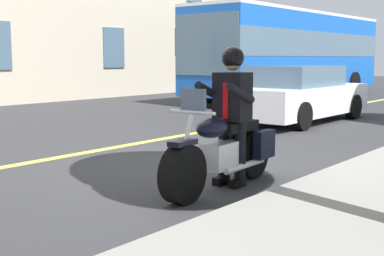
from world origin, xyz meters
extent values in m
plane|color=#333335|center=(0.00, 0.00, 0.00)|extent=(80.00, 80.00, 0.00)
cube|color=#E5DB4C|center=(0.00, -2.00, 0.01)|extent=(60.00, 0.16, 0.01)
cylinder|color=black|center=(1.63, 1.27, 0.33)|extent=(0.67, 0.24, 0.66)
cylinder|color=black|center=(0.09, 1.17, 0.33)|extent=(0.67, 0.24, 0.66)
cube|color=silver|center=(0.83, 1.22, 0.42)|extent=(0.58, 0.32, 0.32)
ellipsoid|color=black|center=(1.03, 1.23, 0.78)|extent=(0.58, 0.32, 0.24)
cube|color=black|center=(0.48, 1.19, 0.74)|extent=(0.72, 0.33, 0.12)
cube|color=black|center=(0.12, 1.39, 0.48)|extent=(0.41, 0.15, 0.36)
cube|color=black|center=(0.15, 0.95, 0.48)|extent=(0.41, 0.15, 0.36)
cylinder|color=silver|center=(1.61, 1.27, 0.60)|extent=(0.35, 0.07, 0.76)
cylinder|color=silver|center=(1.45, 1.26, 1.00)|extent=(0.08, 0.60, 0.04)
cube|color=black|center=(1.63, 1.27, 0.68)|extent=(0.37, 0.18, 0.06)
cylinder|color=silver|center=(0.52, 1.36, 0.26)|extent=(0.90, 0.14, 0.08)
cube|color=slate|center=(1.43, 1.26, 1.12)|extent=(0.06, 0.32, 0.28)
cylinder|color=black|center=(0.58, 1.32, 0.42)|extent=(0.14, 0.14, 0.84)
cube|color=black|center=(0.64, 1.32, 0.05)|extent=(0.27, 0.13, 0.10)
cylinder|color=black|center=(0.59, 1.08, 0.42)|extent=(0.14, 0.14, 0.84)
cube|color=black|center=(0.65, 1.08, 0.05)|extent=(0.27, 0.13, 0.10)
cube|color=black|center=(0.58, 1.20, 1.12)|extent=(0.35, 0.42, 0.60)
cube|color=red|center=(0.74, 1.21, 1.08)|extent=(0.03, 0.07, 0.44)
cylinder|color=black|center=(0.75, 1.43, 1.18)|extent=(0.56, 0.14, 0.28)
cylinder|color=black|center=(0.78, 0.99, 1.18)|extent=(0.56, 0.14, 0.28)
sphere|color=tan|center=(0.58, 1.20, 1.55)|extent=(0.22, 0.22, 0.22)
sphere|color=black|center=(0.58, 1.20, 1.60)|extent=(0.28, 0.28, 0.28)
cube|color=blue|center=(-12.50, -5.02, 1.77)|extent=(11.00, 2.50, 2.85)
cube|color=slate|center=(-12.50, -5.02, 2.10)|extent=(11.04, 2.52, 0.90)
cube|color=slate|center=(-7.00, -5.02, 2.00)|extent=(0.06, 2.40, 1.90)
cube|color=white|center=(-12.50, -5.02, 3.25)|extent=(11.00, 2.50, 0.10)
cylinder|color=black|center=(-8.90, -3.82, 0.50)|extent=(1.00, 0.30, 1.00)
cylinder|color=black|center=(-8.90, -6.22, 0.50)|extent=(1.00, 0.30, 1.00)
cylinder|color=black|center=(-15.70, -3.82, 0.50)|extent=(1.00, 0.30, 1.00)
cylinder|color=black|center=(-15.70, -6.22, 0.50)|extent=(1.00, 0.30, 1.00)
cube|color=white|center=(-5.95, -1.29, 0.55)|extent=(4.60, 1.80, 0.70)
cube|color=slate|center=(-5.75, -1.29, 1.10)|extent=(2.40, 1.60, 0.60)
cylinder|color=black|center=(-7.40, -2.14, 0.32)|extent=(0.64, 0.22, 0.64)
cylinder|color=black|center=(-7.40, -0.44, 0.32)|extent=(0.64, 0.22, 0.64)
cylinder|color=black|center=(-4.50, -2.14, 0.32)|extent=(0.64, 0.22, 0.64)
cylinder|color=black|center=(-4.50, -0.44, 0.32)|extent=(0.64, 0.22, 0.64)
cube|color=slate|center=(-13.83, -10.97, 2.00)|extent=(1.10, 0.06, 1.60)
cube|color=slate|center=(-8.65, -10.97, 2.00)|extent=(1.10, 0.06, 1.60)
camera|label=1|loc=(5.95, 4.89, 1.60)|focal=49.06mm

